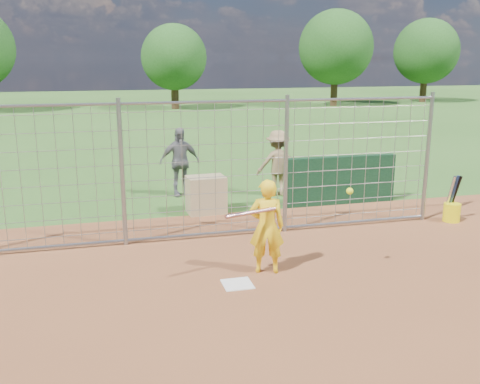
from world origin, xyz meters
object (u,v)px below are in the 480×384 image
object	(u,v)px
batter	(267,227)
equipment_bin	(206,195)
bucket_with_bats	(452,210)
bystander_c	(277,163)
bystander_b	(180,162)

from	to	relation	value
batter	equipment_bin	xyz separation A→B (m)	(-0.27, 3.48, -0.34)
batter	bucket_with_bats	size ratio (longest dim) A/B	1.53
bystander_c	equipment_bin	bearing A→B (deg)	30.89
bucket_with_bats	equipment_bin	bearing A→B (deg)	158.27
bystander_b	bystander_c	distance (m)	2.35
bystander_b	equipment_bin	world-z (taller)	bystander_b
bucket_with_bats	batter	bearing A→B (deg)	-160.33
batter	equipment_bin	size ratio (longest dim) A/B	1.86
batter	bystander_b	bearing A→B (deg)	-69.04
batter	bystander_b	size ratio (longest dim) A/B	0.90
bystander_b	batter	bearing A→B (deg)	-88.23
batter	equipment_bin	world-z (taller)	batter
bystander_c	equipment_bin	world-z (taller)	bystander_c
bystander_c	equipment_bin	size ratio (longest dim) A/B	1.98
bystander_b	equipment_bin	size ratio (longest dim) A/B	2.07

